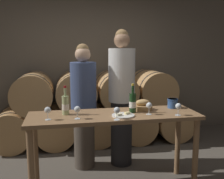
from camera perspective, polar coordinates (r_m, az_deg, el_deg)
stone_wall_back at (r=4.85m, az=-4.53°, el=9.23°), size 10.00×0.12×3.20m
barrel_stack at (r=4.44m, az=-3.58°, el=-4.25°), size 3.30×0.83×1.21m
tasting_table at (r=2.89m, az=0.43°, el=-7.83°), size 1.85×0.57×0.88m
person_left at (r=3.45m, az=-6.18°, el=-3.58°), size 0.34×0.34×1.64m
person_right at (r=3.51m, az=2.11°, el=-1.69°), size 0.35×0.35×1.83m
wine_bottle_red at (r=2.90m, az=4.51°, el=-2.88°), size 0.08×0.08×0.32m
wine_bottle_white at (r=2.84m, az=-10.09°, el=-3.34°), size 0.08×0.08×0.31m
blue_crock at (r=3.19m, az=13.05°, el=-2.86°), size 0.13×0.13×0.11m
bread_basket at (r=3.04m, az=6.71°, el=-3.57°), size 0.22×0.22×0.12m
cheese_plate at (r=2.76m, az=2.44°, el=-5.62°), size 0.24×0.24×0.04m
wine_glass_far_left at (r=2.68m, az=-13.83°, el=-4.48°), size 0.06×0.06×0.13m
wine_glass_left at (r=2.66m, az=-7.57°, el=-4.40°), size 0.06×0.06×0.13m
wine_glass_center at (r=2.59m, az=1.07°, el=-4.65°), size 0.06×0.06×0.13m
wine_glass_right at (r=2.83m, az=8.08°, el=-3.55°), size 0.06×0.06×0.13m
wine_glass_far_right at (r=2.86m, az=14.24°, el=-3.64°), size 0.06×0.06×0.13m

